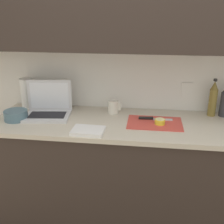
{
  "coord_description": "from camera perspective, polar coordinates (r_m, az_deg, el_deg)",
  "views": [
    {
      "loc": [
        -0.09,
        -1.94,
        1.72
      ],
      "look_at": [
        -0.35,
        -0.01,
        0.99
      ],
      "focal_mm": 45.0,
      "sensor_mm": 36.0,
      "label": 1
    }
  ],
  "objects": [
    {
      "name": "bottle_oil_tall",
      "position": [
        2.33,
        19.83,
        2.5
      ],
      "size": [
        0.06,
        0.06,
        0.3
      ],
      "color": "olive",
      "rests_on": "counter_unit"
    },
    {
      "name": "counter_unit",
      "position": [
        2.32,
        9.37,
        -12.59
      ],
      "size": [
        2.51,
        0.63,
        0.91
      ],
      "color": "#332823",
      "rests_on": "ground_plane"
    },
    {
      "name": "laptop",
      "position": [
        2.28,
        -12.81,
        0.88
      ],
      "size": [
        0.38,
        0.3,
        0.27
      ],
      "rotation": [
        0.0,
        0.0,
        0.12
      ],
      "color": "silver",
      "rests_on": "counter_unit"
    },
    {
      "name": "knife",
      "position": [
        2.15,
        7.68,
        -1.28
      ],
      "size": [
        0.26,
        0.05,
        0.02
      ],
      "rotation": [
        0.0,
        0.0,
        0.07
      ],
      "color": "silver",
      "rests_on": "cutting_board"
    },
    {
      "name": "measuring_cup",
      "position": [
        2.26,
        0.26,
        1.02
      ],
      "size": [
        0.11,
        0.09,
        0.11
      ],
      "color": "silver",
      "rests_on": "counter_unit"
    },
    {
      "name": "paper_towel_roll",
      "position": [
        2.49,
        -16.8,
        3.73
      ],
      "size": [
        0.11,
        0.11,
        0.25
      ],
      "color": "white",
      "rests_on": "counter_unit"
    },
    {
      "name": "bowl_white",
      "position": [
        2.26,
        -18.95,
        -0.62
      ],
      "size": [
        0.18,
        0.18,
        0.07
      ],
      "color": "slate",
      "rests_on": "counter_unit"
    },
    {
      "name": "dish_towel",
      "position": [
        1.94,
        -4.88,
        -3.8
      ],
      "size": [
        0.23,
        0.17,
        0.02
      ],
      "primitive_type": "cube",
      "rotation": [
        0.0,
        0.0,
        -0.04
      ],
      "color": "white",
      "rests_on": "counter_unit"
    },
    {
      "name": "lemon_half_cut",
      "position": [
        2.07,
        9.7,
        -1.92
      ],
      "size": [
        0.07,
        0.07,
        0.04
      ],
      "color": "yellow",
      "rests_on": "cutting_board"
    },
    {
      "name": "wall_back",
      "position": [
        2.19,
        10.34,
        15.9
      ],
      "size": [
        5.2,
        0.38,
        2.6
      ],
      "color": "white",
      "rests_on": "ground_plane"
    },
    {
      "name": "ground_plane",
      "position": [
        2.6,
        8.23,
        -21.28
      ],
      "size": [
        12.0,
        12.0,
        0.0
      ],
      "primitive_type": "plane",
      "color": "#847056",
      "rests_on": "ground"
    },
    {
      "name": "cutting_board",
      "position": [
        2.11,
        8.64,
        -2.17
      ],
      "size": [
        0.4,
        0.27,
        0.01
      ],
      "primitive_type": "cube",
      "color": "#D1473D",
      "rests_on": "counter_unit"
    }
  ]
}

